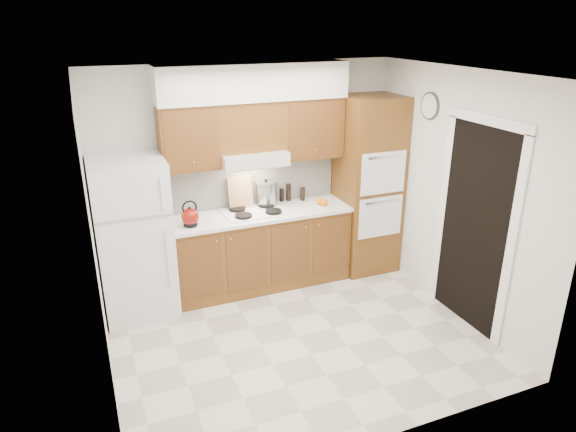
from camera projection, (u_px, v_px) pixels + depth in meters
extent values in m
plane|color=beige|center=(298.00, 336.00, 5.25)|extent=(3.60, 3.60, 0.00)
plane|color=white|center=(300.00, 74.00, 4.31)|extent=(3.60, 3.60, 0.00)
cube|color=silver|center=(249.00, 176.00, 6.08)|extent=(3.60, 0.02, 2.60)
cube|color=silver|center=(95.00, 249.00, 4.15)|extent=(0.02, 3.00, 2.60)
cube|color=silver|center=(455.00, 195.00, 5.42)|extent=(0.02, 3.00, 2.60)
cube|color=white|center=(134.00, 239.00, 5.43)|extent=(0.75, 0.72, 1.72)
cube|color=brown|center=(261.00, 250.00, 6.13)|extent=(2.11, 0.60, 0.90)
cube|color=white|center=(260.00, 214.00, 5.95)|extent=(2.13, 0.62, 0.04)
cube|color=white|center=(251.00, 182.00, 6.10)|extent=(2.11, 0.03, 0.56)
cube|color=brown|center=(368.00, 185.00, 6.38)|extent=(0.70, 0.65, 2.20)
cube|color=brown|center=(189.00, 138.00, 5.48)|extent=(0.63, 0.33, 0.70)
cube|color=brown|center=(310.00, 127.00, 5.99)|extent=(0.73, 0.33, 0.70)
cube|color=silver|center=(252.00, 158.00, 5.77)|extent=(0.75, 0.45, 0.15)
cube|color=brown|center=(250.00, 126.00, 5.70)|extent=(0.75, 0.33, 0.55)
cube|color=silver|center=(253.00, 82.00, 5.53)|extent=(2.13, 0.36, 0.40)
cube|color=white|center=(255.00, 212.00, 5.94)|extent=(0.74, 0.50, 0.01)
cube|color=black|center=(474.00, 228.00, 5.20)|extent=(0.02, 0.90, 2.10)
cylinder|color=#3F3833|center=(430.00, 106.00, 5.58)|extent=(0.02, 0.30, 0.30)
sphere|color=maroon|center=(190.00, 217.00, 5.51)|extent=(0.19, 0.19, 0.19)
cube|color=tan|center=(240.00, 192.00, 6.00)|extent=(0.29, 0.10, 0.38)
cylinder|color=#ACACB1|center=(266.00, 193.00, 6.12)|extent=(0.31, 0.31, 0.26)
cylinder|color=black|center=(289.00, 192.00, 6.30)|extent=(0.07, 0.07, 0.21)
cylinder|color=black|center=(282.00, 195.00, 6.28)|extent=(0.06, 0.06, 0.16)
cylinder|color=black|center=(303.00, 194.00, 6.31)|extent=(0.07, 0.07, 0.17)
sphere|color=orange|center=(324.00, 203.00, 6.13)|extent=(0.11, 0.11, 0.09)
sphere|color=orange|center=(320.00, 201.00, 6.18)|extent=(0.10, 0.10, 0.09)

